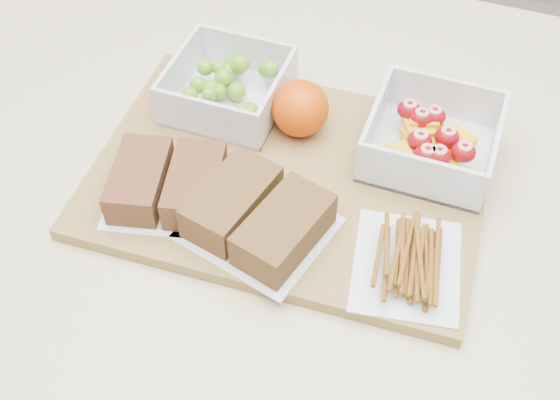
# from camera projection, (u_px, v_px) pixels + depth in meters

# --- Properties ---
(counter) EXTENTS (1.20, 0.90, 0.90)m
(counter) POSITION_uv_depth(u_px,v_px,m) (291.00, 389.00, 1.10)
(counter) COLOR beige
(counter) RESTS_ON ground
(cutting_board) EXTENTS (0.43, 0.32, 0.02)m
(cutting_board) POSITION_uv_depth(u_px,v_px,m) (289.00, 177.00, 0.77)
(cutting_board) COLOR olive
(cutting_board) RESTS_ON counter
(grape_container) EXTENTS (0.13, 0.13, 0.05)m
(grape_container) POSITION_uv_depth(u_px,v_px,m) (230.00, 87.00, 0.82)
(grape_container) COLOR silver
(grape_container) RESTS_ON cutting_board
(fruit_container) EXTENTS (0.14, 0.14, 0.06)m
(fruit_container) POSITION_uv_depth(u_px,v_px,m) (431.00, 141.00, 0.77)
(fruit_container) COLOR silver
(fruit_container) RESTS_ON cutting_board
(orange) EXTENTS (0.06, 0.06, 0.06)m
(orange) POSITION_uv_depth(u_px,v_px,m) (300.00, 109.00, 0.78)
(orange) COLOR #C84504
(orange) RESTS_ON cutting_board
(sandwich_bag_left) EXTENTS (0.15, 0.14, 0.04)m
(sandwich_bag_left) POSITION_uv_depth(u_px,v_px,m) (168.00, 183.00, 0.73)
(sandwich_bag_left) COLOR silver
(sandwich_bag_left) RESTS_ON cutting_board
(sandwich_bag_center) EXTENTS (0.16, 0.15, 0.04)m
(sandwich_bag_center) POSITION_uv_depth(u_px,v_px,m) (258.00, 216.00, 0.70)
(sandwich_bag_center) COLOR silver
(sandwich_bag_center) RESTS_ON cutting_board
(pretzel_bag) EXTENTS (0.12, 0.14, 0.03)m
(pretzel_bag) POSITION_uv_depth(u_px,v_px,m) (408.00, 258.00, 0.67)
(pretzel_bag) COLOR silver
(pretzel_bag) RESTS_ON cutting_board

